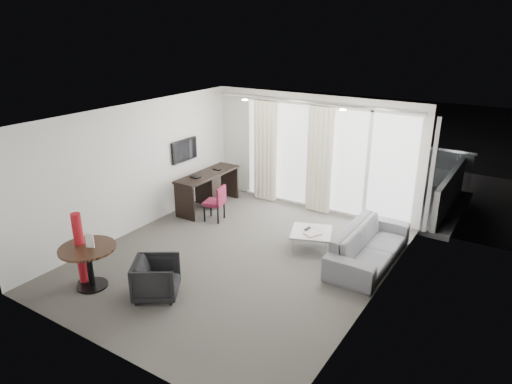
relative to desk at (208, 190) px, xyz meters
The scene contains 28 objects.
floor 2.62m from the desk, 39.85° to the right, with size 5.00×6.00×0.00m, color #4D4B45.
ceiling 3.39m from the desk, 39.85° to the right, with size 5.00×6.00×0.00m, color white.
wall_left 1.95m from the desk, 107.24° to the right, with size 0.00×6.00×2.60m, color silver.
wall_right 4.86m from the desk, 20.28° to the right, with size 0.00×6.00×2.60m, color silver.
wall_front 5.14m from the desk, 66.91° to the right, with size 5.00×0.00×2.60m, color silver.
window_panel 2.76m from the desk, 30.15° to the left, with size 4.00×0.02×2.38m, color white, non-canonical shape.
window_frame 2.75m from the desk, 29.87° to the left, with size 4.10×0.06×2.44m, color white, non-canonical shape.
curtain_left 1.63m from the desk, 54.29° to the left, with size 0.60×0.20×2.38m, color beige, non-canonical shape.
curtain_right 2.64m from the desk, 27.47° to the left, with size 0.60×0.20×2.38m, color beige, non-canonical shape.
curtain_track 3.07m from the desk, 30.35° to the left, with size 4.80×0.04×0.04m, color #B2B2B7, non-canonical shape.
downlight_a 2.43m from the desk, ahead, with size 0.12×0.12×0.02m, color #FFE0B2.
downlight_b 3.86m from the desk, ahead, with size 0.12×0.12×0.02m, color #FFE0B2.
desk is the anchor object (origin of this frame).
tv 1.07m from the desk, 156.15° to the right, with size 0.05×0.80×0.50m, color black, non-canonical shape.
desk_chair 0.77m from the desk, 42.33° to the right, with size 0.43×0.40×0.78m, color maroon, non-canonical shape.
round_table 3.77m from the desk, 82.13° to the right, with size 0.89×0.89×0.71m, color black, non-canonical shape.
menu_card 3.76m from the desk, 81.20° to the right, with size 0.13×0.02×0.24m, color white, non-canonical shape.
red_lamp 3.74m from the desk, 85.19° to the right, with size 0.25×0.25×1.24m, color #A2141D.
tub_armchair 3.72m from the desk, 64.39° to the right, with size 0.67×0.69×0.63m, color black.
coffee_table 2.98m from the desk, 10.94° to the right, with size 0.74×0.74×0.33m, color gray, non-canonical shape.
remote 2.85m from the desk, 10.28° to the right, with size 0.05×0.17×0.02m, color black, non-canonical shape.
magazine 3.06m from the desk, 12.43° to the right, with size 0.21×0.27×0.02m, color gray, non-canonical shape.
sofa 4.07m from the desk, ahead, with size 2.21×0.86×0.65m, color slate.
terrace_slab 3.68m from the desk, 51.20° to the left, with size 5.60×3.00×0.12m, color #4D4D50.
rattan_chair_a 3.38m from the desk, 38.31° to the left, with size 0.59×0.59×0.86m, color #48301D, non-canonical shape.
rattan_chair_b 4.58m from the desk, 33.16° to the left, with size 0.60×0.60×0.88m, color #48301D, non-canonical shape.
rattan_table 3.87m from the desk, 33.43° to the left, with size 0.53×0.53×0.53m, color #48301D, non-canonical shape.
balustrade 4.86m from the desk, 61.97° to the left, with size 5.50×0.06×1.05m, color #B2B2B7, non-canonical shape.
Camera 1 is at (4.25, -6.09, 4.04)m, focal length 32.00 mm.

